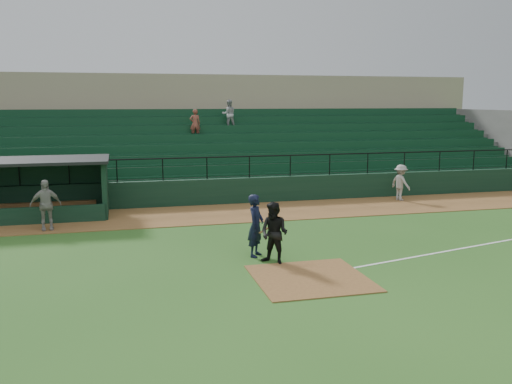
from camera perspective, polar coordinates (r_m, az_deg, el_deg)
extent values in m
plane|color=#2A581C|center=(15.83, 4.49, -7.92)|extent=(90.00, 90.00, 0.00)
cube|color=brown|center=(23.30, -1.81, -2.18)|extent=(40.00, 4.00, 0.03)
cube|color=brown|center=(14.92, 5.73, -8.96)|extent=(3.00, 3.00, 0.03)
cube|color=white|center=(20.69, 24.91, -4.60)|extent=(17.49, 4.44, 0.01)
cube|color=black|center=(25.31, -2.89, 0.10)|extent=(36.00, 0.35, 1.20)
cylinder|color=black|center=(25.10, -2.92, 3.70)|extent=(36.00, 0.06, 0.06)
cube|color=#60605B|center=(29.94, -4.76, 3.85)|extent=(36.00, 9.00, 3.60)
cube|color=#0F381F|center=(29.41, -4.61, 4.63)|extent=(34.56, 8.00, 4.05)
cube|color=#60605B|center=(37.38, 23.67, 4.67)|extent=(0.35, 9.50, 4.20)
cube|color=gray|center=(36.25, -6.50, 7.02)|extent=(38.00, 3.00, 6.40)
cube|color=#60605B|center=(34.26, -6.06, 7.72)|extent=(36.00, 2.00, 0.20)
imported|color=#A7A7A7|center=(31.82, -2.86, 8.15)|extent=(0.81, 0.63, 1.67)
imported|color=brown|center=(30.50, -6.40, 7.13)|extent=(0.58, 0.38, 1.60)
cube|color=black|center=(25.42, -25.09, 0.50)|extent=(8.50, 0.20, 2.30)
cube|color=black|center=(23.67, -15.53, 0.45)|extent=(0.20, 2.60, 2.30)
cube|color=olive|center=(25.18, -25.11, -1.66)|extent=(7.65, 0.40, 0.50)
imported|color=black|center=(16.69, -0.02, -3.53)|extent=(0.78, 0.84, 1.93)
cylinder|color=olive|center=(16.61, 1.49, -3.66)|extent=(0.79, 0.34, 0.35)
imported|color=black|center=(15.94, 1.93, -4.34)|extent=(1.12, 1.12, 1.83)
imported|color=#9D9893|center=(26.92, 14.93, 0.97)|extent=(0.92, 1.24, 1.71)
imported|color=gray|center=(21.40, -21.19, -1.27)|extent=(1.16, 0.62, 1.88)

